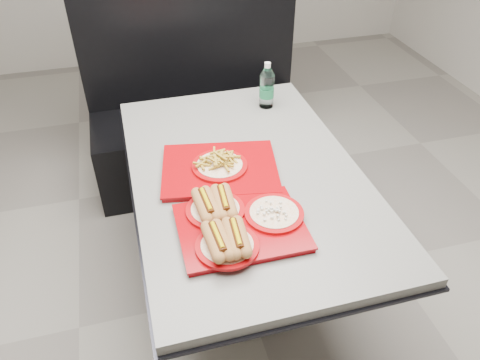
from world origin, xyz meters
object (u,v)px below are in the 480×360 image
object	(u,v)px
booth_bench	(198,115)
water_bottle	(267,88)
tray_near	(236,223)
diner_table	(246,202)
tray_far	(220,167)

from	to	relation	value
booth_bench	water_bottle	xyz separation A→B (m)	(0.24, -0.60, 0.45)
tray_near	diner_table	bearing A→B (deg)	68.30
water_bottle	tray_near	bearing A→B (deg)	-114.51
diner_table	tray_far	bearing A→B (deg)	168.35
tray_near	water_bottle	distance (m)	0.89
diner_table	tray_near	world-z (taller)	tray_near
diner_table	booth_bench	xyz separation A→B (m)	(0.00, 1.09, -0.18)
diner_table	booth_bench	size ratio (longest dim) A/B	1.05
diner_table	tray_near	size ratio (longest dim) A/B	3.19
diner_table	tray_near	distance (m)	0.40
booth_bench	tray_far	xyz separation A→B (m)	(-0.10, -1.07, 0.37)
diner_table	water_bottle	bearing A→B (deg)	63.72
diner_table	water_bottle	world-z (taller)	water_bottle
diner_table	booth_bench	distance (m)	1.11
water_bottle	tray_far	bearing A→B (deg)	-126.31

